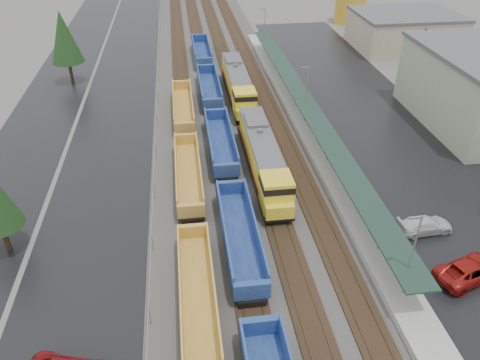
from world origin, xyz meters
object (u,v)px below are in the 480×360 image
object	(u,v)px
locomotive_trail	(238,85)
well_string_yellow	(198,295)
well_string_blue	(229,182)
storage_tank	(350,7)
locomotive_lead	(264,159)
parked_car_east_c	(425,225)
parked_car_east_b	(469,270)

from	to	relation	value
locomotive_trail	well_string_yellow	bearing A→B (deg)	-101.83
locomotive_trail	well_string_blue	distance (m)	23.75
locomotive_trail	storage_tank	size ratio (longest dim) A/B	2.89
well_string_blue	storage_tank	world-z (taller)	storage_tank
locomotive_lead	parked_car_east_c	xyz separation A→B (m)	(12.96, -11.10, -1.58)
locomotive_lead	locomotive_trail	size ratio (longest dim) A/B	1.00
parked_car_east_b	storage_tank	bearing A→B (deg)	-29.83
locomotive_trail	parked_car_east_c	bearing A→B (deg)	-68.01
locomotive_trail	well_string_yellow	world-z (taller)	locomotive_trail
locomotive_trail	well_string_yellow	xyz separation A→B (m)	(-8.00, -38.18, -1.16)
storage_tank	well_string_yellow	bearing A→B (deg)	-116.10
locomotive_lead	storage_tank	bearing A→B (deg)	63.58
parked_car_east_c	parked_car_east_b	bearing A→B (deg)	-177.17
well_string_blue	parked_car_east_c	size ratio (longest dim) A/B	19.61
locomotive_trail	well_string_yellow	distance (m)	39.02
well_string_yellow	parked_car_east_b	xyz separation A→B (m)	(21.74, 0.02, -0.34)
storage_tank	parked_car_east_b	bearing A→B (deg)	-101.85
locomotive_lead	parked_car_east_b	xyz separation A→B (m)	(13.74, -17.16, -1.49)
locomotive_lead	parked_car_east_c	distance (m)	17.14
well_string_blue	storage_tank	bearing A→B (deg)	61.56
well_string_blue	parked_car_east_b	world-z (taller)	well_string_blue
storage_tank	parked_car_east_c	xyz separation A→B (m)	(-17.08, -71.56, -2.57)
locomotive_trail	parked_car_east_b	distance (m)	40.58
locomotive_lead	well_string_yellow	xyz separation A→B (m)	(-8.00, -17.18, -1.16)
parked_car_east_c	locomotive_lead	bearing A→B (deg)	44.91
well_string_yellow	locomotive_trail	bearing A→B (deg)	78.17
locomotive_lead	parked_car_east_b	world-z (taller)	locomotive_lead
well_string_yellow	storage_tank	xyz separation A→B (m)	(38.04, 77.65, 2.15)
storage_tank	parked_car_east_b	xyz separation A→B (m)	(-16.29, -77.62, -2.48)
well_string_blue	parked_car_east_b	xyz separation A→B (m)	(17.74, -14.77, -0.41)
locomotive_lead	parked_car_east_b	bearing A→B (deg)	-51.30
well_string_blue	locomotive_lead	bearing A→B (deg)	30.80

